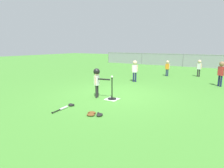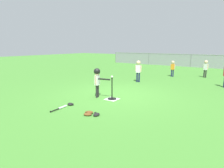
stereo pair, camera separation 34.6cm
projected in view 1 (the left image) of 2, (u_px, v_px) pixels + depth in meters
ground_plane at (116, 95)px, 7.32m from camera, size 60.00×60.00×0.00m
home_plate at (112, 99)px, 6.75m from camera, size 0.44×0.44×0.01m
batting_tee at (112, 96)px, 6.72m from camera, size 0.32×0.32×0.77m
baseball_on_tee at (112, 77)px, 6.59m from camera, size 0.07×0.07×0.07m
batter_child at (97, 77)px, 6.80m from camera, size 0.62×0.30×1.08m
fielder_near_left at (135, 68)px, 9.83m from camera, size 0.33×0.22×1.12m
fielder_deep_center at (199, 66)px, 11.45m from camera, size 0.30×0.20×1.03m
fielder_deep_right at (167, 66)px, 11.70m from camera, size 0.29×0.19×0.97m
fielder_near_right at (221, 70)px, 8.69m from camera, size 0.29×0.25×1.17m
spare_bat_silver at (62, 109)px, 5.64m from camera, size 0.10×0.63×0.06m
glove_by_plate at (91, 115)px, 5.13m from camera, size 0.27×0.24×0.07m
glove_near_bats at (100, 115)px, 5.13m from camera, size 0.20×0.24×0.07m
glove_tossed_aside at (92, 113)px, 5.28m from camera, size 0.25×0.21×0.07m
glove_outfield_drop at (71, 105)px, 5.99m from camera, size 0.27×0.26×0.07m
outfield_fence at (183, 60)px, 17.05m from camera, size 16.06×0.06×1.15m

